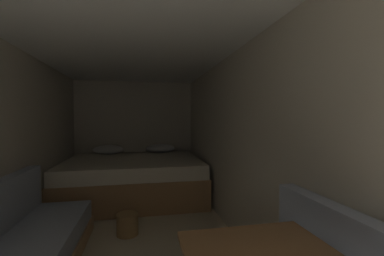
{
  "coord_description": "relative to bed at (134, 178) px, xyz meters",
  "views": [
    {
      "loc": [
        0.12,
        -0.44,
        1.32
      ],
      "look_at": [
        0.73,
        2.49,
        1.21
      ],
      "focal_mm": 23.24,
      "sensor_mm": 36.0,
      "label": 1
    }
  ],
  "objects": [
    {
      "name": "wall_back",
      "position": [
        0.0,
        0.93,
        0.7
      ],
      "size": [
        2.41,
        0.05,
        2.08
      ],
      "primitive_type": "cube",
      "color": "beige",
      "rests_on": "ground"
    },
    {
      "name": "wicker_basket",
      "position": [
        -0.04,
        -1.37,
        -0.21
      ],
      "size": [
        0.24,
        0.24,
        0.24
      ],
      "color": "olive",
      "rests_on": "ground"
    },
    {
      "name": "ceiling_slab",
      "position": [
        0.0,
        -1.76,
        1.77
      ],
      "size": [
        2.41,
        5.34,
        0.05
      ],
      "primitive_type": "cube",
      "color": "white",
      "rests_on": "wall_left"
    },
    {
      "name": "bed",
      "position": [
        0.0,
        0.0,
        0.0
      ],
      "size": [
        2.19,
        1.75,
        0.83
      ],
      "color": "#9E7247",
      "rests_on": "ground"
    },
    {
      "name": "wall_right",
      "position": [
        1.18,
        -1.76,
        0.7
      ],
      "size": [
        0.05,
        5.34,
        2.08
      ],
      "primitive_type": "cube",
      "color": "beige",
      "rests_on": "ground"
    },
    {
      "name": "ground_plane",
      "position": [
        0.0,
        -1.76,
        -0.33
      ],
      "size": [
        7.34,
        7.34,
        0.0
      ],
      "primitive_type": "plane",
      "color": "beige"
    }
  ]
}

